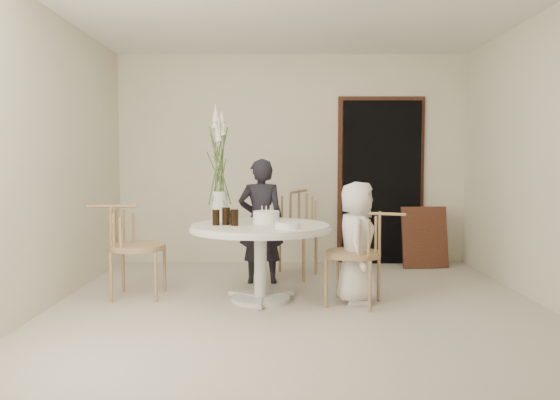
{
  "coord_description": "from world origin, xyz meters",
  "views": [
    {
      "loc": [
        -0.18,
        -4.86,
        1.32
      ],
      "look_at": [
        -0.16,
        0.3,
        0.96
      ],
      "focal_mm": 35.0,
      "sensor_mm": 36.0,
      "label": 1
    }
  ],
  "objects_px": {
    "chair_left": "(125,237)",
    "girl": "(261,221)",
    "flower_vase": "(219,165)",
    "birthday_cake": "(266,217)",
    "chair_right": "(366,245)",
    "chair_far": "(295,220)",
    "table": "(260,236)",
    "boy": "(357,243)"
  },
  "relations": [
    {
      "from": "chair_left",
      "to": "girl",
      "type": "relative_size",
      "value": 0.67
    },
    {
      "from": "girl",
      "to": "flower_vase",
      "type": "bearing_deg",
      "value": 45.44
    },
    {
      "from": "birthday_cake",
      "to": "flower_vase",
      "type": "bearing_deg",
      "value": 148.42
    },
    {
      "from": "chair_right",
      "to": "flower_vase",
      "type": "height_order",
      "value": "flower_vase"
    },
    {
      "from": "chair_far",
      "to": "chair_left",
      "type": "distance_m",
      "value": 2.0
    },
    {
      "from": "birthday_cake",
      "to": "chair_far",
      "type": "bearing_deg",
      "value": 74.87
    },
    {
      "from": "table",
      "to": "chair_left",
      "type": "distance_m",
      "value": 1.33
    },
    {
      "from": "chair_right",
      "to": "flower_vase",
      "type": "relative_size",
      "value": 0.75
    },
    {
      "from": "girl",
      "to": "flower_vase",
      "type": "xyz_separation_m",
      "value": [
        -0.4,
        -0.42,
        0.61
      ]
    },
    {
      "from": "chair_far",
      "to": "boy",
      "type": "height_order",
      "value": "boy"
    },
    {
      "from": "birthday_cake",
      "to": "flower_vase",
      "type": "height_order",
      "value": "flower_vase"
    },
    {
      "from": "chair_far",
      "to": "chair_left",
      "type": "bearing_deg",
      "value": -126.52
    },
    {
      "from": "girl",
      "to": "birthday_cake",
      "type": "distance_m",
      "value": 0.73
    },
    {
      "from": "boy",
      "to": "birthday_cake",
      "type": "relative_size",
      "value": 4.53
    },
    {
      "from": "girl",
      "to": "birthday_cake",
      "type": "relative_size",
      "value": 5.39
    },
    {
      "from": "girl",
      "to": "chair_left",
      "type": "bearing_deg",
      "value": 24.84
    },
    {
      "from": "chair_far",
      "to": "flower_vase",
      "type": "bearing_deg",
      "value": -111.33
    },
    {
      "from": "birthday_cake",
      "to": "flower_vase",
      "type": "relative_size",
      "value": 0.21
    },
    {
      "from": "boy",
      "to": "chair_far",
      "type": "bearing_deg",
      "value": 31.38
    },
    {
      "from": "table",
      "to": "chair_far",
      "type": "distance_m",
      "value": 1.27
    },
    {
      "from": "birthday_cake",
      "to": "boy",
      "type": "bearing_deg",
      "value": -9.72
    },
    {
      "from": "chair_far",
      "to": "chair_right",
      "type": "relative_size",
      "value": 1.14
    },
    {
      "from": "chair_far",
      "to": "birthday_cake",
      "type": "relative_size",
      "value": 3.95
    },
    {
      "from": "chair_right",
      "to": "birthday_cake",
      "type": "distance_m",
      "value": 0.98
    },
    {
      "from": "chair_far",
      "to": "flower_vase",
      "type": "height_order",
      "value": "flower_vase"
    },
    {
      "from": "chair_right",
      "to": "boy",
      "type": "height_order",
      "value": "boy"
    },
    {
      "from": "birthday_cake",
      "to": "girl",
      "type": "bearing_deg",
      "value": 95.82
    },
    {
      "from": "chair_right",
      "to": "chair_left",
      "type": "distance_m",
      "value": 2.32
    },
    {
      "from": "chair_far",
      "to": "flower_vase",
      "type": "distance_m",
      "value": 1.33
    },
    {
      "from": "girl",
      "to": "boy",
      "type": "distance_m",
      "value": 1.27
    },
    {
      "from": "chair_right",
      "to": "girl",
      "type": "height_order",
      "value": "girl"
    },
    {
      "from": "chair_right",
      "to": "girl",
      "type": "xyz_separation_m",
      "value": [
        -0.99,
        0.96,
        0.11
      ]
    },
    {
      "from": "table",
      "to": "chair_far",
      "type": "xyz_separation_m",
      "value": [
        0.37,
        1.21,
        0.02
      ]
    },
    {
      "from": "table",
      "to": "chair_right",
      "type": "xyz_separation_m",
      "value": [
        0.97,
        -0.18,
        -0.05
      ]
    },
    {
      "from": "chair_far",
      "to": "birthday_cake",
      "type": "xyz_separation_m",
      "value": [
        -0.31,
        -1.16,
        0.15
      ]
    },
    {
      "from": "table",
      "to": "chair_far",
      "type": "bearing_deg",
      "value": 73.23
    },
    {
      "from": "table",
      "to": "flower_vase",
      "type": "bearing_deg",
      "value": 140.27
    },
    {
      "from": "table",
      "to": "chair_right",
      "type": "relative_size",
      "value": 1.52
    },
    {
      "from": "girl",
      "to": "boy",
      "type": "height_order",
      "value": "girl"
    },
    {
      "from": "table",
      "to": "birthday_cake",
      "type": "xyz_separation_m",
      "value": [
        0.05,
        0.06,
        0.17
      ]
    },
    {
      "from": "chair_left",
      "to": "boy",
      "type": "relative_size",
      "value": 0.8
    },
    {
      "from": "chair_far",
      "to": "boy",
      "type": "xyz_separation_m",
      "value": [
        0.53,
        -1.3,
        -0.07
      ]
    }
  ]
}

